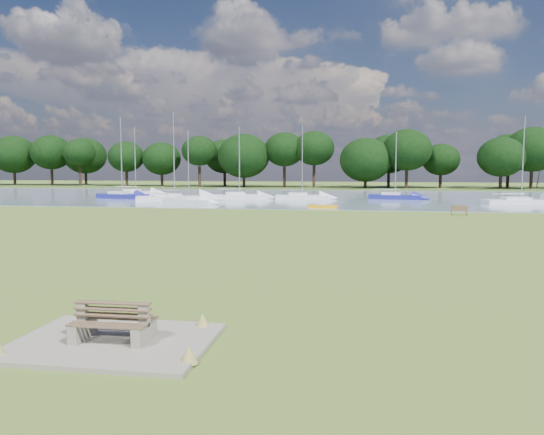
% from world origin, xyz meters
% --- Properties ---
extents(ground, '(220.00, 220.00, 0.00)m').
position_xyz_m(ground, '(0.00, 0.00, 0.00)').
color(ground, olive).
extents(river, '(220.00, 40.00, 0.10)m').
position_xyz_m(river, '(0.00, 42.00, 0.00)').
color(river, gray).
rests_on(river, ground).
extents(far_bank, '(220.00, 20.00, 0.40)m').
position_xyz_m(far_bank, '(0.00, 72.00, 0.00)').
color(far_bank, '#4C6626').
rests_on(far_bank, ground).
extents(concrete_pad, '(4.20, 3.20, 0.10)m').
position_xyz_m(concrete_pad, '(0.00, -14.00, 0.05)').
color(concrete_pad, gray).
rests_on(concrete_pad, ground).
extents(bench_pair, '(1.70, 1.02, 0.91)m').
position_xyz_m(bench_pair, '(-0.00, -14.00, 0.47)').
color(bench_pair, gray).
rests_on(bench_pair, concrete_pad).
extents(riverbank_bench, '(1.33, 0.50, 0.80)m').
position_xyz_m(riverbank_bench, '(12.87, 18.98, 0.40)').
color(riverbank_bench, brown).
rests_on(riverbank_bench, ground).
extents(kayak, '(2.75, 0.85, 0.27)m').
position_xyz_m(kayak, '(1.77, 24.00, 0.19)').
color(kayak, '#EEA00C').
rests_on(kayak, river).
extents(tree_line, '(116.40, 8.23, 9.96)m').
position_xyz_m(tree_line, '(-12.91, 68.00, 5.98)').
color(tree_line, black).
rests_on(tree_line, far_bank).
extents(sailboat_1, '(7.63, 3.49, 8.79)m').
position_xyz_m(sailboat_1, '(21.07, 32.20, 0.49)').
color(sailboat_1, silver).
rests_on(sailboat_1, river).
extents(sailboat_2, '(8.61, 5.14, 9.75)m').
position_xyz_m(sailboat_2, '(-15.22, 31.48, 0.54)').
color(sailboat_2, silver).
rests_on(sailboat_2, river).
extents(sailboat_4, '(6.67, 2.76, 9.01)m').
position_xyz_m(sailboat_4, '(-24.36, 41.86, 0.53)').
color(sailboat_4, silver).
rests_on(sailboat_4, river).
extents(sailboat_5, '(6.32, 2.48, 8.50)m').
position_xyz_m(sailboat_5, '(-1.59, 36.70, 0.51)').
color(sailboat_5, silver).
rests_on(sailboat_5, river).
extents(sailboat_6, '(6.58, 3.83, 8.37)m').
position_xyz_m(sailboat_6, '(-8.76, 35.50, 0.57)').
color(sailboat_6, silver).
rests_on(sailboat_6, river).
extents(sailboat_7, '(6.16, 2.62, 7.73)m').
position_xyz_m(sailboat_7, '(9.07, 38.52, 0.52)').
color(sailboat_7, navy).
rests_on(sailboat_7, river).
extents(sailboat_8, '(6.54, 3.03, 9.58)m').
position_xyz_m(sailboat_8, '(-22.76, 34.46, 0.58)').
color(sailboat_8, navy).
rests_on(sailboat_8, river).
extents(sailboat_9, '(6.11, 3.71, 7.52)m').
position_xyz_m(sailboat_9, '(-12.42, 28.13, 0.47)').
color(sailboat_9, silver).
rests_on(sailboat_9, river).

